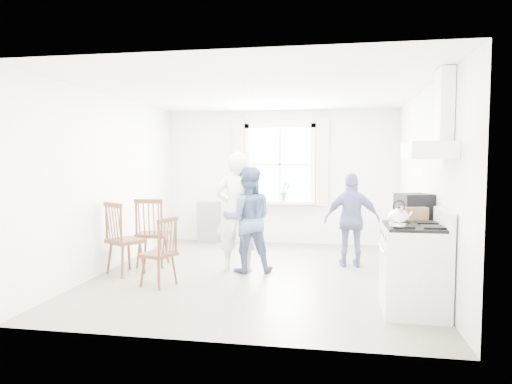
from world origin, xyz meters
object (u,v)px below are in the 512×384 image
(windsor_chair_c, at_px, (164,244))
(person_right, at_px, (352,220))
(low_cabinet, at_px, (410,258))
(windsor_chair_b, at_px, (118,230))
(person_mid, at_px, (248,220))
(gas_stove, at_px, (414,268))
(windsor_chair_a, at_px, (150,225))
(stereo_stack, at_px, (414,207))
(person_left, at_px, (237,212))

(windsor_chair_c, relative_size, person_right, 0.63)
(low_cabinet, xyz_separation_m, windsor_chair_c, (-3.08, -0.21, 0.11))
(windsor_chair_b, height_order, person_mid, person_mid)
(low_cabinet, distance_m, person_mid, 2.32)
(windsor_chair_c, bearing_deg, person_mid, 46.70)
(gas_stove, xyz_separation_m, person_right, (-0.58, 2.04, 0.24))
(windsor_chair_c, bearing_deg, windsor_chair_a, 121.25)
(windsor_chair_a, relative_size, windsor_chair_b, 1.01)
(low_cabinet, bearing_deg, windsor_chair_a, 168.09)
(windsor_chair_b, bearing_deg, gas_stove, -13.57)
(person_mid, bearing_deg, person_right, -171.68)
(person_right, bearing_deg, windsor_chair_c, 27.46)
(low_cabinet, distance_m, stereo_stack, 0.62)
(low_cabinet, xyz_separation_m, person_right, (-0.65, 1.34, 0.27))
(windsor_chair_b, distance_m, person_left, 1.71)
(windsor_chair_a, height_order, person_left, person_left)
(windsor_chair_a, bearing_deg, gas_stove, -22.22)
(windsor_chair_c, height_order, person_mid, person_mid)
(gas_stove, height_order, person_left, person_left)
(gas_stove, height_order, windsor_chair_b, gas_stove)
(person_mid, bearing_deg, stereo_stack, 148.50)
(low_cabinet, relative_size, person_right, 0.62)
(gas_stove, distance_m, person_right, 2.14)
(low_cabinet, relative_size, windsor_chair_b, 0.85)
(stereo_stack, bearing_deg, person_left, 162.18)
(stereo_stack, distance_m, person_left, 2.49)
(stereo_stack, distance_m, windsor_chair_c, 3.16)
(person_mid, distance_m, person_right, 1.63)
(low_cabinet, distance_m, person_right, 1.52)
(low_cabinet, height_order, windsor_chair_a, windsor_chair_a)
(windsor_chair_a, bearing_deg, person_right, 10.51)
(gas_stove, height_order, person_mid, person_mid)
(windsor_chair_b, height_order, windsor_chair_c, windsor_chair_b)
(person_left, height_order, person_mid, person_left)
(gas_stove, xyz_separation_m, stereo_stack, (0.10, 0.71, 0.58))
(windsor_chair_c, xyz_separation_m, person_mid, (0.92, 0.97, 0.21))
(low_cabinet, bearing_deg, person_right, 115.90)
(low_cabinet, xyz_separation_m, stereo_stack, (0.03, 0.01, 0.62))
(person_right, bearing_deg, stereo_stack, 111.97)
(windsor_chair_a, bearing_deg, windsor_chair_b, -115.04)
(gas_stove, distance_m, person_left, 2.73)
(gas_stove, xyz_separation_m, person_left, (-2.27, 1.47, 0.40))
(windsor_chair_a, xyz_separation_m, windsor_chair_c, (0.60, -0.99, -0.09))
(stereo_stack, xyz_separation_m, windsor_chair_a, (-3.72, 0.77, -0.42))
(low_cabinet, height_order, windsor_chair_c, windsor_chair_c)
(person_right, bearing_deg, gas_stove, 100.78)
(stereo_stack, xyz_separation_m, windsor_chair_b, (-3.97, 0.22, -0.42))
(gas_stove, xyz_separation_m, windsor_chair_b, (-3.87, 0.93, 0.16))
(person_left, bearing_deg, windsor_chair_c, 45.46)
(person_mid, bearing_deg, person_left, -16.75)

